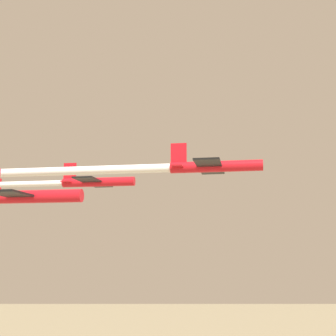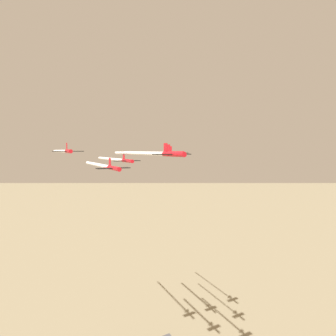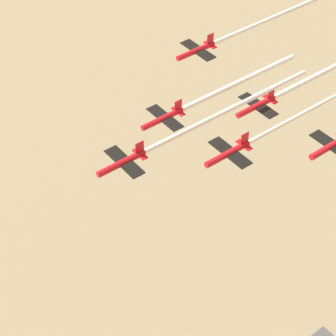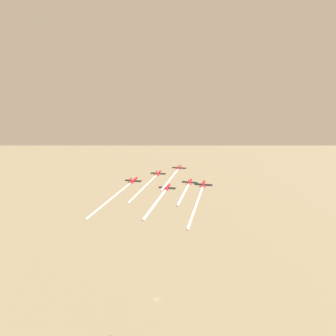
{
  "view_description": "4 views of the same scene",
  "coord_description": "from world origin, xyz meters",
  "px_view_note": "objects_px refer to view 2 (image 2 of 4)",
  "views": [
    {
      "loc": [
        -75.11,
        2.61,
        113.53
      ],
      "look_at": [
        -12.94,
        12.29,
        124.6
      ],
      "focal_mm": 50.0,
      "sensor_mm": 36.0,
      "label": 1
    },
    {
      "loc": [
        -54.68,
        -54.42,
        124.42
      ],
      "look_at": [
        -23.46,
        1.61,
        120.11
      ],
      "focal_mm": 28.0,
      "sensor_mm": 36.0,
      "label": 2
    },
    {
      "loc": [
        60.45,
        -47.11,
        210.06
      ],
      "look_at": [
        -11.11,
        10.31,
        125.49
      ],
      "focal_mm": 70.0,
      "sensor_mm": 36.0,
      "label": 3
    },
    {
      "loc": [
        -51.78,
        187.93,
        172.03
      ],
      "look_at": [
        -11.58,
        7.05,
        123.1
      ],
      "focal_mm": 28.0,
      "sensor_mm": 36.0,
      "label": 4
    }
  ],
  "objects_px": {
    "jet_1": "(174,153)",
    "jet_4": "(127,161)",
    "jet_0": "(173,154)",
    "jet_3": "(175,153)",
    "jet_2": "(114,168)",
    "jet_5": "(68,151)"
  },
  "relations": [
    {
      "from": "jet_1",
      "to": "jet_3",
      "type": "xyz_separation_m",
      "value": [
        11.13,
        18.09,
        -0.31
      ]
    },
    {
      "from": "jet_4",
      "to": "jet_5",
      "type": "xyz_separation_m",
      "value": [
        -21.54,
        0.43,
        3.75
      ]
    },
    {
      "from": "jet_1",
      "to": "jet_4",
      "type": "distance_m",
      "value": 21.48
    },
    {
      "from": "jet_2",
      "to": "jet_5",
      "type": "height_order",
      "value": "jet_5"
    },
    {
      "from": "jet_0",
      "to": "jet_3",
      "type": "xyz_separation_m",
      "value": [
        22.27,
        36.19,
        -0.21
      ]
    },
    {
      "from": "jet_2",
      "to": "jet_5",
      "type": "distance_m",
      "value": 21.87
    },
    {
      "from": "jet_2",
      "to": "jet_1",
      "type": "bearing_deg",
      "value": 180.0
    },
    {
      "from": "jet_2",
      "to": "jet_3",
      "type": "bearing_deg",
      "value": -150.46
    },
    {
      "from": "jet_0",
      "to": "jet_3",
      "type": "bearing_deg",
      "value": -120.47
    },
    {
      "from": "jet_4",
      "to": "jet_5",
      "type": "height_order",
      "value": "jet_5"
    },
    {
      "from": "jet_2",
      "to": "jet_3",
      "type": "height_order",
      "value": "jet_3"
    },
    {
      "from": "jet_1",
      "to": "jet_4",
      "type": "relative_size",
      "value": 1.0
    },
    {
      "from": "jet_5",
      "to": "jet_2",
      "type": "bearing_deg",
      "value": 120.47
    },
    {
      "from": "jet_1",
      "to": "jet_2",
      "type": "distance_m",
      "value": 22.03
    },
    {
      "from": "jet_0",
      "to": "jet_1",
      "type": "distance_m",
      "value": 21.25
    },
    {
      "from": "jet_2",
      "to": "jet_5",
      "type": "relative_size",
      "value": 1.0
    },
    {
      "from": "jet_1",
      "to": "jet_3",
      "type": "height_order",
      "value": "jet_1"
    },
    {
      "from": "jet_4",
      "to": "jet_0",
      "type": "bearing_deg",
      "value": 90.0
    },
    {
      "from": "jet_3",
      "to": "jet_5",
      "type": "bearing_deg",
      "value": 0.0
    },
    {
      "from": "jet_3",
      "to": "jet_4",
      "type": "xyz_separation_m",
      "value": [
        -21.54,
        0.43,
        -2.84
      ]
    },
    {
      "from": "jet_0",
      "to": "jet_5",
      "type": "height_order",
      "value": "jet_5"
    },
    {
      "from": "jet_1",
      "to": "jet_2",
      "type": "xyz_separation_m",
      "value": [
        -21.54,
        0.43,
        -4.58
      ]
    }
  ]
}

